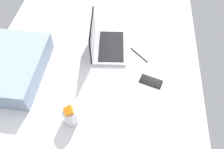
{
  "coord_description": "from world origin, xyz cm",
  "views": [
    {
      "loc": [
        -110.8,
        -24.27,
        135.6
      ],
      "look_at": [
        -26.35,
        -14.06,
        24.0
      ],
      "focal_mm": 36.92,
      "sensor_mm": 36.0,
      "label": 1
    }
  ],
  "objects_px": {
    "pillow": "(13,67)",
    "laptop": "(105,44)",
    "snack_cup": "(70,114)",
    "cell_phone": "(151,81)"
  },
  "relations": [
    {
      "from": "cell_phone",
      "to": "pillow",
      "type": "bearing_deg",
      "value": -70.67
    },
    {
      "from": "laptop",
      "to": "pillow",
      "type": "xyz_separation_m",
      "value": [
        -0.29,
        0.54,
        0.02
      ]
    },
    {
      "from": "cell_phone",
      "to": "snack_cup",
      "type": "bearing_deg",
      "value": -37.24
    },
    {
      "from": "snack_cup",
      "to": "pillow",
      "type": "relative_size",
      "value": 0.28
    },
    {
      "from": "snack_cup",
      "to": "pillow",
      "type": "distance_m",
      "value": 0.51
    },
    {
      "from": "laptop",
      "to": "cell_phone",
      "type": "xyz_separation_m",
      "value": [
        -0.25,
        -0.33,
        -0.04
      ]
    },
    {
      "from": "snack_cup",
      "to": "pillow",
      "type": "height_order",
      "value": "snack_cup"
    },
    {
      "from": "snack_cup",
      "to": "cell_phone",
      "type": "xyz_separation_m",
      "value": [
        0.31,
        -0.44,
        -0.06
      ]
    },
    {
      "from": "snack_cup",
      "to": "pillow",
      "type": "bearing_deg",
      "value": 57.04
    },
    {
      "from": "pillow",
      "to": "laptop",
      "type": "bearing_deg",
      "value": -61.78
    }
  ]
}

